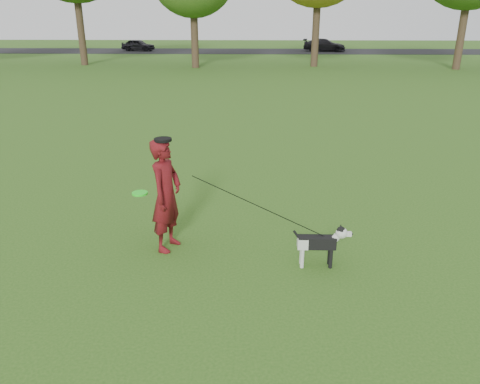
{
  "coord_description": "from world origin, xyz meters",
  "views": [
    {
      "loc": [
        -0.07,
        -6.56,
        3.4
      ],
      "look_at": [
        -0.26,
        -0.18,
        0.95
      ],
      "focal_mm": 35.0,
      "sensor_mm": 36.0,
      "label": 1
    }
  ],
  "objects_px": {
    "dog": "(322,241)",
    "car_right": "(324,45)",
    "man": "(166,195)",
    "car_left": "(138,45)"
  },
  "relations": [
    {
      "from": "man",
      "to": "car_left",
      "type": "height_order",
      "value": "man"
    },
    {
      "from": "car_left",
      "to": "car_right",
      "type": "bearing_deg",
      "value": -76.74
    },
    {
      "from": "man",
      "to": "car_right",
      "type": "relative_size",
      "value": 0.44
    },
    {
      "from": "car_left",
      "to": "car_right",
      "type": "distance_m",
      "value": 17.79
    },
    {
      "from": "man",
      "to": "dog",
      "type": "height_order",
      "value": "man"
    },
    {
      "from": "man",
      "to": "dog",
      "type": "distance_m",
      "value": 2.37
    },
    {
      "from": "dog",
      "to": "car_right",
      "type": "bearing_deg",
      "value": 82.1
    },
    {
      "from": "man",
      "to": "dog",
      "type": "bearing_deg",
      "value": -84.76
    },
    {
      "from": "car_left",
      "to": "dog",
      "type": "bearing_deg",
      "value": -150.09
    },
    {
      "from": "man",
      "to": "car_left",
      "type": "bearing_deg",
      "value": 31.51
    }
  ]
}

